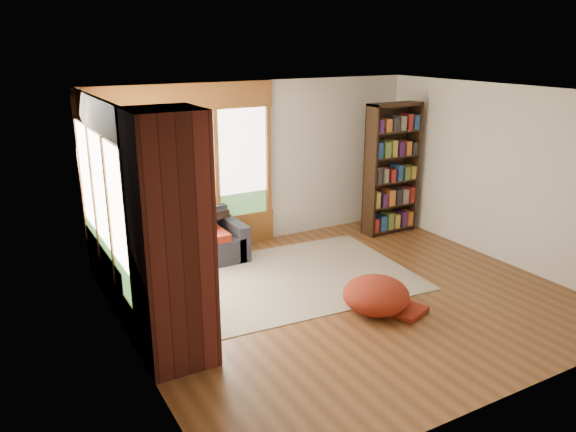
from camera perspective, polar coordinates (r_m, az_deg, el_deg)
name	(u,v)px	position (r m, az deg, el deg)	size (l,w,h in m)	color
floor	(347,296)	(7.42, 6.00, -8.13)	(5.50, 5.50, 0.00)	#543017
ceiling	(354,93)	(6.72, 6.71, 12.30)	(5.50, 5.50, 0.00)	white
wall_back	(259,163)	(9.04, -2.94, 5.36)	(5.50, 0.04, 2.60)	silver
wall_front	(519,269)	(5.25, 22.44, -5.04)	(5.50, 0.04, 2.60)	silver
wall_left	(126,237)	(5.86, -16.14, -2.10)	(0.04, 5.00, 2.60)	silver
wall_right	(504,175)	(8.81, 21.08, 3.89)	(0.04, 5.00, 2.60)	silver
windows_back	(188,169)	(8.55, -10.09, 4.75)	(2.82, 0.10, 1.90)	#935925
windows_left	(103,203)	(6.97, -18.32, 1.24)	(0.10, 2.62, 1.90)	#935925
roller_blind	(88,157)	(7.68, -19.66, 5.63)	(0.03, 0.72, 0.90)	#82945F
brick_chimney	(171,242)	(5.62, -11.82, -2.59)	(0.70, 0.70, 2.60)	#471914
sectional_sofa	(159,260)	(7.93, -12.93, -4.37)	(2.20, 2.20, 0.80)	#212129
area_rug	(297,277)	(7.94, 0.94, -6.19)	(3.13, 2.39, 0.01)	beige
bookshelf	(392,169)	(9.65, 10.49, 4.70)	(0.95, 0.32, 2.21)	black
pouf	(376,294)	(6.98, 8.93, -7.85)	(0.82, 0.82, 0.44)	maroon
dog_tan	(159,220)	(7.96, -13.00, -0.45)	(1.07, 0.82, 0.53)	brown
dog_brindle	(141,251)	(7.02, -14.73, -3.51)	(0.59, 0.83, 0.43)	#312619
throw_pillows	(162,226)	(7.85, -12.66, -0.97)	(1.98, 1.68, 0.45)	black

